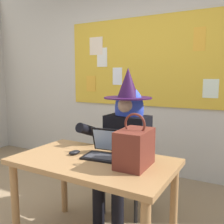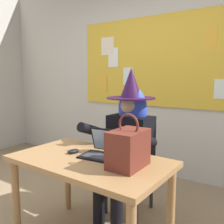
{
  "view_description": "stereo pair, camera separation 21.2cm",
  "coord_description": "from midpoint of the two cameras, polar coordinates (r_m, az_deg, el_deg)",
  "views": [
    {
      "loc": [
        1.18,
        -1.41,
        1.35
      ],
      "look_at": [
        0.19,
        0.44,
        1.05
      ],
      "focal_mm": 39.75,
      "sensor_mm": 36.0,
      "label": 1
    },
    {
      "loc": [
        1.36,
        -1.3,
        1.35
      ],
      "look_at": [
        0.19,
        0.44,
        1.05
      ],
      "focal_mm": 39.75,
      "sensor_mm": 36.0,
      "label": 2
    }
  ],
  "objects": [
    {
      "name": "wall_back_bulletin",
      "position": [
        3.47,
        12.49,
        9.18
      ],
      "size": [
        5.86,
        1.93,
        2.83
      ],
      "color": "beige",
      "rests_on": "ground"
    },
    {
      "name": "laptop",
      "position": [
        1.99,
        0.55,
        -8.7
      ],
      "size": [
        0.29,
        0.29,
        0.21
      ],
      "rotation": [
        0.0,
        0.0,
        0.1
      ],
      "color": "black",
      "rests_on": "desk_main"
    },
    {
      "name": "desk_main",
      "position": [
        1.97,
        -1.99,
        -13.45
      ],
      "size": [
        1.25,
        0.74,
        0.73
      ],
      "rotation": [
        0.0,
        0.0,
        -0.03
      ],
      "color": "#A37547",
      "rests_on": "ground"
    },
    {
      "name": "computer_mouse",
      "position": [
        2.06,
        -6.01,
        -9.02
      ],
      "size": [
        0.09,
        0.12,
        0.03
      ],
      "primitive_type": "ellipsoid",
      "rotation": [
        0.0,
        0.0,
        -0.27
      ],
      "color": "black",
      "rests_on": "desk_main"
    },
    {
      "name": "person_costumed",
      "position": [
        2.41,
        6.06,
        -5.3
      ],
      "size": [
        0.61,
        0.71,
        1.44
      ],
      "rotation": [
        0.0,
        0.0,
        -1.61
      ],
      "color": "black",
      "rests_on": "ground"
    },
    {
      "name": "handbag",
      "position": [
        1.73,
        7.31,
        -8.31
      ],
      "size": [
        0.2,
        0.3,
        0.38
      ],
      "rotation": [
        0.0,
        0.0,
        0.14
      ],
      "color": "maroon",
      "rests_on": "desk_main"
    },
    {
      "name": "chair_at_desk",
      "position": [
        2.59,
        7.25,
        -10.96
      ],
      "size": [
        0.43,
        0.43,
        0.9
      ],
      "rotation": [
        0.0,
        0.0,
        -1.54
      ],
      "color": "#2D3347",
      "rests_on": "ground"
    }
  ]
}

